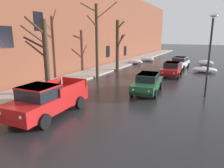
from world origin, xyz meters
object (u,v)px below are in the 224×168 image
pickup_truck_red_approaching_near_lane (48,100)px  sedan_green_parked_kerbside_close (147,83)px  bare_tree_second_along_sidewalk (45,56)px  bare_tree_mid_block (97,40)px  sedan_white_parked_far_down_block (180,62)px  sedan_red_parked_kerbside_mid (172,69)px  bare_tree_far_down_block (118,45)px  street_lamp_post (210,52)px

pickup_truck_red_approaching_near_lane → sedan_green_parked_kerbside_close: 7.57m
bare_tree_second_along_sidewalk → bare_tree_mid_block: 6.93m
bare_tree_mid_block → sedan_white_parked_far_down_block: (6.34, 10.20, -2.97)m
pickup_truck_red_approaching_near_lane → sedan_green_parked_kerbside_close: bearing=63.6°
bare_tree_mid_block → sedan_red_parked_kerbside_mid: bare_tree_mid_block is taller
sedan_red_parked_kerbside_mid → sedan_white_parked_far_down_block: (-0.11, 5.79, -0.00)m
bare_tree_mid_block → sedan_white_parked_far_down_block: bearing=58.1°
bare_tree_mid_block → sedan_red_parked_kerbside_mid: (6.45, 4.41, -2.97)m
bare_tree_far_down_block → sedan_white_parked_far_down_block: size_ratio=1.39×
bare_tree_far_down_block → sedan_green_parked_kerbside_close: bare_tree_far_down_block is taller
pickup_truck_red_approaching_near_lane → sedan_green_parked_kerbside_close: size_ratio=1.17×
bare_tree_mid_block → bare_tree_far_down_block: (0.05, 4.71, -0.67)m
bare_tree_mid_block → sedan_green_parked_kerbside_close: (6.10, -2.94, -2.97)m
sedan_red_parked_kerbside_mid → bare_tree_far_down_block: bearing=177.4°
bare_tree_second_along_sidewalk → pickup_truck_red_approaching_near_lane: bare_tree_second_along_sidewalk is taller
bare_tree_far_down_block → street_lamp_post: bare_tree_far_down_block is taller
pickup_truck_red_approaching_near_lane → street_lamp_post: street_lamp_post is taller
bare_tree_mid_block → sedan_green_parked_kerbside_close: size_ratio=1.66×
sedan_green_parked_kerbside_close → sedan_red_parked_kerbside_mid: size_ratio=0.98×
bare_tree_second_along_sidewalk → bare_tree_mid_block: bearing=89.6°
bare_tree_far_down_block → pickup_truck_red_approaching_near_lane: size_ratio=1.15×
pickup_truck_red_approaching_near_lane → sedan_red_parked_kerbside_mid: (3.72, 14.14, -0.13)m
bare_tree_mid_block → bare_tree_far_down_block: bearing=89.4°
sedan_white_parked_far_down_block → sedan_green_parked_kerbside_close: bearing=-91.1°
bare_tree_far_down_block → sedan_green_parked_kerbside_close: 10.02m
sedan_green_parked_kerbside_close → bare_tree_far_down_block: bearing=128.4°
sedan_red_parked_kerbside_mid → street_lamp_post: street_lamp_post is taller
bare_tree_second_along_sidewalk → bare_tree_mid_block: bare_tree_mid_block is taller
bare_tree_far_down_block → bare_tree_second_along_sidewalk: bearing=-90.5°
bare_tree_second_along_sidewalk → sedan_green_parked_kerbside_close: bare_tree_second_along_sidewalk is taller
pickup_truck_red_approaching_near_lane → street_lamp_post: 10.73m
street_lamp_post → bare_tree_far_down_block: bearing=145.4°
bare_tree_second_along_sidewalk → street_lamp_post: 11.14m
bare_tree_far_down_block → sedan_red_parked_kerbside_mid: bearing=-2.6°
sedan_white_parked_far_down_block → pickup_truck_red_approaching_near_lane: bearing=-100.3°
bare_tree_far_down_block → street_lamp_post: (10.01, -6.92, 0.06)m
pickup_truck_red_approaching_near_lane → sedan_white_parked_far_down_block: (3.61, 19.93, -0.13)m
pickup_truck_red_approaching_near_lane → bare_tree_far_down_block: bearing=100.5°
bare_tree_second_along_sidewalk → pickup_truck_red_approaching_near_lane: (2.78, -2.85, -1.92)m
bare_tree_mid_block → pickup_truck_red_approaching_near_lane: 10.49m
sedan_green_parked_kerbside_close → sedan_white_parked_far_down_block: bearing=88.9°
bare_tree_mid_block → bare_tree_second_along_sidewalk: bearing=-90.4°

